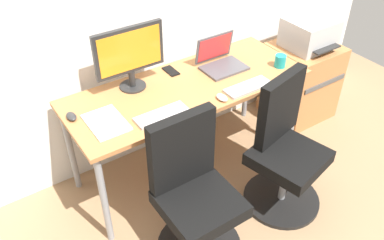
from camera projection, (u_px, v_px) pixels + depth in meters
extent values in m
plane|color=#9E7A56|center=(188.00, 166.00, 3.25)|extent=(5.28, 5.28, 0.00)
cube|color=#B77542|center=(188.00, 87.00, 2.80)|extent=(1.70, 0.67, 0.03)
cylinder|color=gray|center=(104.00, 201.00, 2.49)|extent=(0.04, 0.04, 0.73)
cylinder|color=gray|center=(294.00, 114.00, 3.20)|extent=(0.04, 0.04, 0.73)
cylinder|color=gray|center=(70.00, 149.00, 2.87)|extent=(0.04, 0.04, 0.73)
cylinder|color=gray|center=(247.00, 82.00, 3.57)|extent=(0.04, 0.04, 0.73)
cylinder|color=gray|center=(199.00, 227.00, 2.53)|extent=(0.05, 0.05, 0.34)
cube|color=black|center=(200.00, 204.00, 2.40)|extent=(0.44, 0.44, 0.09)
cube|color=black|center=(182.00, 150.00, 2.35)|extent=(0.42, 0.07, 0.48)
cylinder|color=black|center=(281.00, 199.00, 2.96)|extent=(0.54, 0.54, 0.03)
cylinder|color=gray|center=(284.00, 181.00, 2.85)|extent=(0.05, 0.05, 0.34)
cube|color=black|center=(289.00, 158.00, 2.72)|extent=(0.53, 0.53, 0.09)
cube|color=black|center=(280.00, 108.00, 2.68)|extent=(0.42, 0.16, 0.48)
cube|color=#B77542|center=(301.00, 81.00, 3.64)|extent=(0.52, 0.50, 0.67)
cube|color=#4C4C4C|center=(325.00, 84.00, 3.40)|extent=(0.47, 0.01, 0.04)
cube|color=#B7B7B7|center=(309.00, 33.00, 3.36)|extent=(0.38, 0.34, 0.24)
cube|color=#262626|center=(327.00, 49.00, 3.26)|extent=(0.27, 0.06, 0.01)
cylinder|color=#262626|center=(133.00, 86.00, 2.78)|extent=(0.18, 0.18, 0.01)
cylinder|color=#262626|center=(132.00, 78.00, 2.74)|extent=(0.04, 0.04, 0.11)
cube|color=#262626|center=(129.00, 50.00, 2.61)|extent=(0.48, 0.03, 0.31)
cube|color=orange|center=(130.00, 51.00, 2.60)|extent=(0.43, 0.00, 0.26)
cube|color=#4C4C51|center=(224.00, 68.00, 2.96)|extent=(0.31, 0.22, 0.02)
cube|color=#4C4C51|center=(214.00, 47.00, 2.98)|extent=(0.31, 0.04, 0.21)
cube|color=red|center=(215.00, 47.00, 2.98)|extent=(0.28, 0.03, 0.18)
cube|color=#B7B7B7|center=(162.00, 115.00, 2.51)|extent=(0.34, 0.12, 0.02)
cube|color=#B7B7B7|center=(248.00, 87.00, 2.76)|extent=(0.34, 0.12, 0.02)
ellipsoid|color=silver|center=(222.00, 97.00, 2.65)|extent=(0.06, 0.10, 0.03)
ellipsoid|color=#2D2D2D|center=(71.00, 116.00, 2.49)|extent=(0.06, 0.10, 0.03)
cylinder|color=teal|center=(280.00, 61.00, 2.97)|extent=(0.08, 0.08, 0.09)
cylinder|color=slate|center=(219.00, 46.00, 3.15)|extent=(0.07, 0.07, 0.10)
cube|color=black|center=(171.00, 71.00, 2.94)|extent=(0.07, 0.14, 0.01)
cube|color=white|center=(106.00, 122.00, 2.46)|extent=(0.21, 0.30, 0.01)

